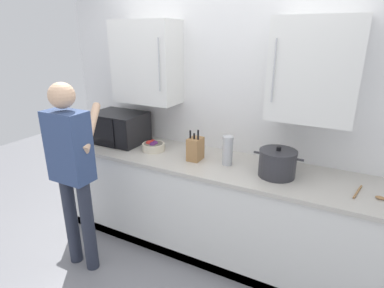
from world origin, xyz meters
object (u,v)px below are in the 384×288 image
(fruit_bowl, at_px, (153,146))
(thermos_flask, at_px, (228,150))
(knife_block, at_px, (195,149))
(stock_pot, at_px, (277,163))
(wooden_spoon, at_px, (369,195))
(person_figure, at_px, (72,164))
(microwave_oven, at_px, (117,127))

(fruit_bowl, bearing_deg, thermos_flask, 0.92)
(knife_block, relative_size, stock_pot, 0.75)
(thermos_flask, relative_size, wooden_spoon, 1.13)
(person_figure, bearing_deg, knife_block, 43.10)
(microwave_oven, relative_size, fruit_bowl, 2.47)
(fruit_bowl, xyz_separation_m, wooden_spoon, (1.85, -0.05, -0.03))
(wooden_spoon, distance_m, person_figure, 2.25)
(microwave_oven, bearing_deg, thermos_flask, -1.77)
(fruit_bowl, bearing_deg, knife_block, -2.47)
(microwave_oven, height_order, person_figure, person_figure)
(wooden_spoon, bearing_deg, fruit_bowl, 178.53)
(thermos_flask, distance_m, stock_pot, 0.43)
(microwave_oven, bearing_deg, wooden_spoon, -2.41)
(microwave_oven, distance_m, knife_block, 0.96)
(fruit_bowl, xyz_separation_m, thermos_flask, (0.76, 0.01, 0.08))
(thermos_flask, height_order, stock_pot, thermos_flask)
(fruit_bowl, relative_size, thermos_flask, 0.86)
(person_figure, bearing_deg, thermos_flask, 35.22)
(knife_block, bearing_deg, person_figure, -136.90)
(person_figure, bearing_deg, stock_pot, 25.61)
(stock_pot, bearing_deg, wooden_spoon, -2.49)
(microwave_oven, distance_m, fruit_bowl, 0.50)
(fruit_bowl, height_order, stock_pot, stock_pot)
(fruit_bowl, bearing_deg, stock_pot, -0.91)
(microwave_oven, xyz_separation_m, thermos_flask, (1.25, -0.04, -0.03))
(microwave_oven, relative_size, wooden_spoon, 2.40)
(microwave_oven, bearing_deg, person_figure, -75.86)
(microwave_oven, distance_m, person_figure, 0.81)
(stock_pot, xyz_separation_m, person_figure, (-1.49, -0.71, -0.03))
(thermos_flask, xyz_separation_m, wooden_spoon, (1.09, -0.06, -0.12))
(microwave_oven, xyz_separation_m, wooden_spoon, (2.34, -0.10, -0.14))
(wooden_spoon, xyz_separation_m, person_figure, (-2.14, -0.68, 0.07))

